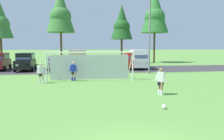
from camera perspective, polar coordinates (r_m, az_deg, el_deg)
ground_plane at (r=20.39m, az=-3.93°, el=-2.14°), size 400.00×400.00×0.00m
parking_lot_strip at (r=28.14m, az=-5.05°, el=0.14°), size 52.00×8.40×0.01m
soccer_ball at (r=10.68m, az=13.47°, el=-9.32°), size 0.22×0.22×0.22m
soccer_goal at (r=19.35m, az=-5.70°, el=1.25°), size 7.44×1.99×2.57m
player_striker_near at (r=13.61m, az=12.61°, el=-2.90°), size 0.62×0.54×1.64m
player_midfield_center at (r=18.30m, az=-18.07°, el=-0.77°), size 0.71×0.40×1.64m
player_defender_far at (r=18.91m, az=-10.08°, el=-0.35°), size 0.74×0.28×1.64m
parked_car_slot_left at (r=28.70m, az=-21.67°, el=2.07°), size 2.38×4.72×2.16m
parked_car_slot_center_left at (r=29.45m, az=-14.60°, el=1.93°), size 2.18×4.27×1.72m
parked_car_slot_center at (r=27.67m, az=-8.89°, el=2.77°), size 2.48×4.94×2.52m
parked_car_slot_center_right at (r=28.12m, az=-4.83°, el=1.92°), size 2.11×4.24×1.72m
parked_car_slot_right at (r=29.10m, az=5.24°, el=2.52°), size 2.29×4.68×2.16m
parked_car_slot_far_right at (r=29.25m, az=6.95°, el=2.97°), size 2.48×4.94×2.52m
tree_left_edge at (r=38.54m, az=-27.32°, el=11.58°), size 3.84×3.84×10.24m
tree_mid_left at (r=39.57m, az=-13.35°, el=14.63°), size 4.85×4.85×12.92m
tree_center_back at (r=38.87m, az=2.57°, el=12.09°), size 3.81×3.81×10.15m
tree_mid_right at (r=41.58m, az=11.16°, el=14.49°), size 4.94×4.94×13.17m
street_lamp at (r=24.13m, az=10.18°, el=9.46°), size 2.00×0.32×8.46m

